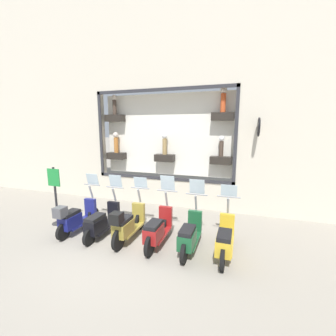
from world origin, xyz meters
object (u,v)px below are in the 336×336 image
(scooter_green_1, at_px, (190,235))
(scooter_navy_5, at_px, (75,217))
(scooter_yellow_0, at_px, (225,240))
(scooter_red_2, at_px, (158,229))
(shop_sign_post, at_px, (55,193))
(scooter_olive_3, at_px, (127,224))
(scooter_black_4, at_px, (102,222))

(scooter_green_1, xyz_separation_m, scooter_navy_5, (-0.07, 3.42, 0.04))
(scooter_yellow_0, height_order, scooter_red_2, scooter_red_2)
(scooter_red_2, bearing_deg, scooter_yellow_0, -90.17)
(scooter_yellow_0, relative_size, scooter_red_2, 1.00)
(scooter_yellow_0, xyz_separation_m, shop_sign_post, (0.24, 5.26, 0.58))
(scooter_green_1, relative_size, scooter_olive_3, 0.99)
(scooter_black_4, relative_size, shop_sign_post, 0.96)
(scooter_red_2, distance_m, scooter_olive_3, 0.86)
(scooter_green_1, xyz_separation_m, shop_sign_post, (0.24, 4.40, 0.58))
(scooter_black_4, bearing_deg, shop_sign_post, 82.48)
(scooter_navy_5, bearing_deg, shop_sign_post, 72.78)
(scooter_yellow_0, bearing_deg, scooter_red_2, 89.83)
(scooter_green_1, distance_m, scooter_black_4, 2.57)
(scooter_black_4, distance_m, shop_sign_post, 1.95)
(scooter_olive_3, distance_m, shop_sign_post, 2.76)
(scooter_olive_3, distance_m, scooter_navy_5, 1.71)
(scooter_green_1, xyz_separation_m, scooter_black_4, (-0.00, 2.57, -0.01))
(scooter_yellow_0, bearing_deg, scooter_green_1, 89.99)
(scooter_black_4, bearing_deg, scooter_yellow_0, -89.93)
(scooter_yellow_0, distance_m, shop_sign_post, 5.30)
(scooter_green_1, height_order, scooter_olive_3, scooter_green_1)
(scooter_yellow_0, bearing_deg, scooter_olive_3, 91.19)
(scooter_yellow_0, relative_size, scooter_navy_5, 1.00)
(scooter_olive_3, relative_size, scooter_black_4, 1.01)
(scooter_black_4, bearing_deg, scooter_green_1, -89.91)
(scooter_yellow_0, relative_size, scooter_black_4, 1.01)
(scooter_black_4, bearing_deg, scooter_olive_3, -93.30)
(scooter_red_2, height_order, shop_sign_post, shop_sign_post)
(shop_sign_post, bearing_deg, scooter_olive_3, -96.19)
(scooter_green_1, relative_size, scooter_navy_5, 1.00)
(scooter_green_1, distance_m, scooter_olive_3, 1.71)
(scooter_green_1, bearing_deg, scooter_navy_5, 91.10)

